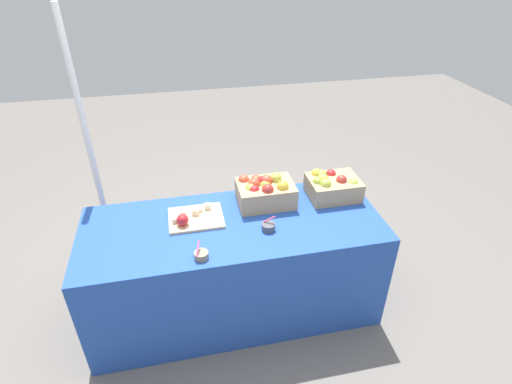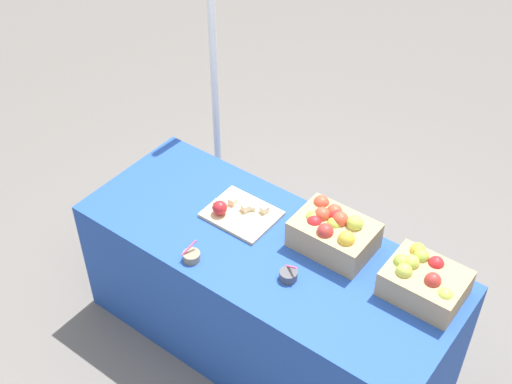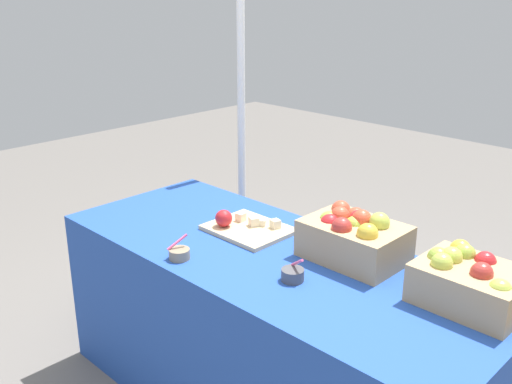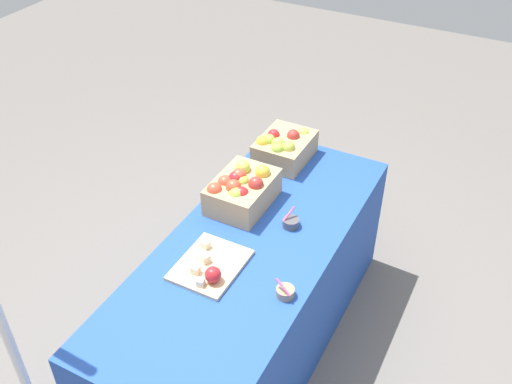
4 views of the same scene
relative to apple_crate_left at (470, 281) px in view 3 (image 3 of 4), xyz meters
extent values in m
cube|color=#234CAD|center=(-0.72, -0.17, -0.45)|extent=(1.90, 0.76, 0.74)
cube|color=tan|center=(0.01, 0.00, -0.01)|extent=(0.34, 0.27, 0.13)
sphere|color=gold|center=(-0.08, 0.09, 0.05)|extent=(0.07, 0.07, 0.07)
sphere|color=#99B742|center=(-0.06, 0.07, 0.06)|extent=(0.07, 0.07, 0.07)
sphere|color=#B2C64C|center=(0.12, -0.07, 0.04)|extent=(0.07, 0.07, 0.07)
sphere|color=#B2C64C|center=(-0.07, -0.06, 0.06)|extent=(0.07, 0.07, 0.07)
sphere|color=#B2332D|center=(0.05, -0.03, 0.06)|extent=(0.07, 0.07, 0.07)
sphere|color=#99B742|center=(-0.11, -0.01, 0.05)|extent=(0.07, 0.07, 0.07)
sphere|color=red|center=(-0.06, 0.07, 0.03)|extent=(0.07, 0.07, 0.07)
sphere|color=#B2C64C|center=(-0.07, 0.00, 0.06)|extent=(0.07, 0.07, 0.07)
sphere|color=red|center=(0.01, 0.07, 0.05)|extent=(0.07, 0.07, 0.07)
cube|color=tan|center=(-0.47, 0.01, -0.01)|extent=(0.37, 0.27, 0.15)
sphere|color=red|center=(-0.47, 0.04, 0.07)|extent=(0.08, 0.08, 0.08)
sphere|color=#D14C33|center=(-0.54, 0.02, 0.07)|extent=(0.08, 0.08, 0.08)
sphere|color=red|center=(-0.55, -0.03, 0.05)|extent=(0.08, 0.08, 0.08)
sphere|color=#B2332D|center=(-0.47, -0.07, 0.07)|extent=(0.08, 0.08, 0.08)
sphere|color=#99B742|center=(-0.47, 0.01, 0.05)|extent=(0.08, 0.08, 0.08)
sphere|color=#D14C33|center=(-0.52, 0.08, 0.06)|extent=(0.08, 0.08, 0.08)
sphere|color=gold|center=(-0.37, -0.05, 0.07)|extent=(0.08, 0.08, 0.08)
sphere|color=#B2C64C|center=(-0.39, 0.05, 0.08)|extent=(0.08, 0.08, 0.08)
sphere|color=#D14C33|center=(-0.60, 0.10, 0.06)|extent=(0.08, 0.08, 0.08)
sphere|color=#99B742|center=(-0.57, -0.01, 0.05)|extent=(0.08, 0.08, 0.08)
sphere|color=#D14C33|center=(-0.46, 0.04, 0.08)|extent=(0.08, 0.08, 0.08)
cube|color=#D1B284|center=(-0.94, -0.08, -0.07)|extent=(0.34, 0.28, 0.02)
sphere|color=red|center=(-1.03, -0.15, -0.03)|extent=(0.07, 0.07, 0.07)
cube|color=beige|center=(-1.02, -0.06, -0.05)|extent=(0.04, 0.04, 0.04)
cube|color=beige|center=(-0.86, -0.01, -0.05)|extent=(0.04, 0.04, 0.04)
cube|color=beige|center=(-0.94, -0.06, -0.04)|extent=(0.05, 0.05, 0.04)
cube|color=beige|center=(-0.91, -0.03, -0.05)|extent=(0.04, 0.04, 0.03)
cube|color=beige|center=(-1.08, -0.12, -0.05)|extent=(0.04, 0.04, 0.03)
cylinder|color=gray|center=(-0.95, -0.46, -0.06)|extent=(0.08, 0.08, 0.04)
cylinder|color=#EA598C|center=(-0.96, -0.46, -0.02)|extent=(0.03, 0.09, 0.06)
cylinder|color=#4C4C51|center=(-0.52, -0.29, -0.06)|extent=(0.08, 0.08, 0.04)
cylinder|color=#EA598C|center=(-0.51, -0.27, -0.01)|extent=(0.08, 0.04, 0.06)
cylinder|color=white|center=(-1.61, 0.53, 0.16)|extent=(0.04, 0.04, 1.96)
camera|label=1|loc=(-1.01, -2.21, 1.44)|focal=28.33mm
camera|label=2|loc=(0.62, -2.04, 2.23)|focal=47.89mm
camera|label=3|loc=(0.70, -1.72, 0.92)|focal=41.14mm
camera|label=4|loc=(-2.54, -1.15, 1.79)|focal=40.99mm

